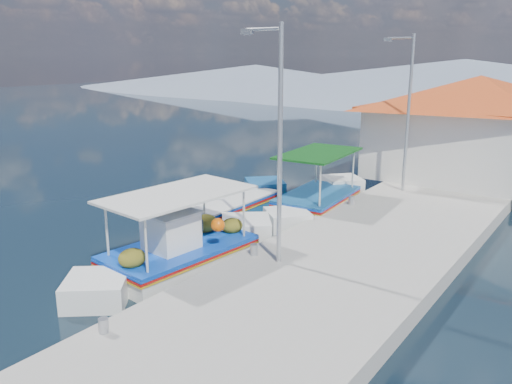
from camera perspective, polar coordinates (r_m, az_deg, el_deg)
The scene contains 9 objects.
ground at distance 15.53m, azimuth -16.26°, elevation -7.53°, with size 160.00×160.00×0.00m, color black.
quay at distance 16.64m, azimuth 13.91°, elevation -4.91°, with size 5.00×44.00×0.50m, color #99958F.
bollards at distance 16.71m, azimuth 6.34°, elevation -3.01°, with size 0.20×17.20×0.30m.
main_caique at distance 14.56m, azimuth -8.16°, elevation -6.59°, with size 2.59×7.33×2.42m.
caique_green_canopy at distance 19.70m, azimuth 6.87°, elevation -1.07°, with size 2.34×6.75×2.53m.
caique_blue_hull at distance 18.74m, azimuth -3.15°, elevation -1.96°, with size 2.09×6.91×1.23m.
harbor_building at distance 24.43m, azimuth 23.00°, elevation 6.72°, with size 10.49×10.49×4.40m.
lamp_post_near at distance 12.90m, azimuth 2.32°, elevation 6.35°, with size 1.21×0.14×6.00m.
lamp_post_far at distance 20.95m, azimuth 16.20°, elevation 9.10°, with size 1.21×0.14×6.00m.
Camera 1 is at (11.53, -8.65, 5.78)m, focal length 36.41 mm.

